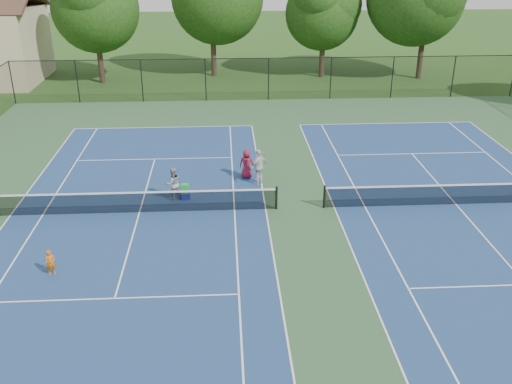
{
  "coord_description": "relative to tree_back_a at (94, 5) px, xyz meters",
  "views": [
    {
      "loc": [
        -3.23,
        -22.34,
        11.02
      ],
      "look_at": [
        -2.0,
        -1.0,
        1.3
      ],
      "focal_mm": 40.0,
      "sensor_mm": 36.0,
      "label": 1
    }
  ],
  "objects": [
    {
      "name": "tennis_court_right",
      "position": [
        20.0,
        -24.0,
        -5.94
      ],
      "size": [
        12.0,
        23.83,
        1.07
      ],
      "color": "navy",
      "rests_on": "ground"
    },
    {
      "name": "tennis_court_left",
      "position": [
        6.0,
        -24.0,
        -5.94
      ],
      "size": [
        12.0,
        23.83,
        1.07
      ],
      "color": "navy",
      "rests_on": "ground"
    },
    {
      "name": "child_player",
      "position": [
        3.55,
        -28.77,
        -5.56
      ],
      "size": [
        0.41,
        0.35,
        0.96
      ],
      "primitive_type": "imported",
      "rotation": [
        0.0,
        0.0,
        0.42
      ],
      "color": "orange",
      "rests_on": "ground"
    },
    {
      "name": "ground",
      "position": [
        13.0,
        -24.0,
        -6.04
      ],
      "size": [
        140.0,
        140.0,
        0.0
      ],
      "primitive_type": "plane",
      "color": "#234716",
      "rests_on": "ground"
    },
    {
      "name": "bystander_a",
      "position": [
        11.36,
        -21.17,
        -5.17
      ],
      "size": [
        1.05,
        1.0,
        1.74
      ],
      "primitive_type": "imported",
      "rotation": [
        0.0,
        0.0,
        3.86
      ],
      "color": "silver",
      "rests_on": "ground"
    },
    {
      "name": "bystander_c",
      "position": [
        10.81,
        -20.4,
        -5.31
      ],
      "size": [
        0.78,
        0.58,
        1.46
      ],
      "primitive_type": "imported",
      "rotation": [
        0.0,
        0.0,
        2.97
      ],
      "color": "maroon",
      "rests_on": "ground"
    },
    {
      "name": "perimeter_fence",
      "position": [
        13.0,
        -24.0,
        -4.44
      ],
      "size": [
        36.08,
        36.08,
        3.02
      ],
      "color": "black",
      "rests_on": "ground"
    },
    {
      "name": "tree_back_a",
      "position": [
        0.0,
        0.0,
        0.0
      ],
      "size": [
        6.8,
        6.8,
        9.15
      ],
      "color": "#2D2116",
      "rests_on": "ground"
    },
    {
      "name": "ball_crate",
      "position": [
        7.92,
        -22.72,
        -5.89
      ],
      "size": [
        0.44,
        0.32,
        0.29
      ],
      "primitive_type": "cube",
      "rotation": [
        0.0,
        0.0,
        0.08
      ],
      "color": "navy",
      "rests_on": "ground"
    },
    {
      "name": "court_pad",
      "position": [
        13.0,
        -24.0,
        -6.03
      ],
      "size": [
        36.0,
        36.0,
        0.01
      ],
      "primitive_type": "cube",
      "color": "#2A4C2F",
      "rests_on": "ground"
    },
    {
      "name": "tree_back_c",
      "position": [
        18.0,
        1.0,
        -0.56
      ],
      "size": [
        6.0,
        6.0,
        8.4
      ],
      "color": "#2D2116",
      "rests_on": "ground"
    },
    {
      "name": "ball_hopper",
      "position": [
        7.92,
        -22.72,
        -5.53
      ],
      "size": [
        0.35,
        0.29,
        0.44
      ],
      "primitive_type": "cube",
      "rotation": [
        0.0,
        0.0,
        -0.04
      ],
      "color": "green",
      "rests_on": "ball_crate"
    },
    {
      "name": "instructor",
      "position": [
        7.39,
        -22.69,
        -5.27
      ],
      "size": [
        0.92,
        0.84,
        1.53
      ],
      "primitive_type": "imported",
      "rotation": [
        0.0,
        0.0,
        3.57
      ],
      "color": "#969799",
      "rests_on": "ground"
    }
  ]
}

